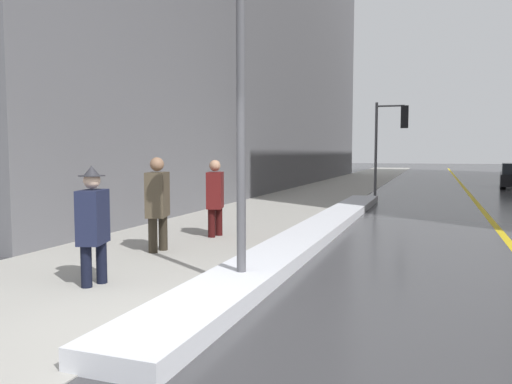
% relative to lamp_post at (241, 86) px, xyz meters
% --- Properties ---
extents(ground_plane, '(160.00, 160.00, 0.00)m').
position_rel_lamp_post_xyz_m(ground_plane, '(-0.26, -1.60, -2.59)').
color(ground_plane, '#38383A').
extents(sidewalk_slab, '(4.00, 80.00, 0.01)m').
position_rel_lamp_post_xyz_m(sidewalk_slab, '(-2.26, 13.40, -2.59)').
color(sidewalk_slab, '#9E9B93').
rests_on(sidewalk_slab, ground).
extents(road_centre_stripe, '(0.16, 80.00, 0.00)m').
position_rel_lamp_post_xyz_m(road_centre_stripe, '(3.74, 13.40, -2.59)').
color(road_centre_stripe, gold).
rests_on(road_centre_stripe, ground).
extents(snow_bank_curb, '(0.89, 15.07, 0.21)m').
position_rel_lamp_post_xyz_m(snow_bank_curb, '(0.01, 4.68, -2.49)').
color(snow_bank_curb, silver).
rests_on(snow_bank_curb, ground).
extents(lamp_post, '(0.28, 0.28, 4.26)m').
position_rel_lamp_post_xyz_m(lamp_post, '(0.00, 0.00, 0.00)').
color(lamp_post, '#515156').
rests_on(lamp_post, ground).
extents(traffic_light_near, '(1.31, 0.35, 3.79)m').
position_rel_lamp_post_xyz_m(traffic_light_near, '(0.71, 15.11, 0.15)').
color(traffic_light_near, '#515156').
rests_on(traffic_light_near, ground).
extents(pedestrian_in_fedora, '(0.41, 0.72, 1.58)m').
position_rel_lamp_post_xyz_m(pedestrian_in_fedora, '(-1.85, -0.58, -1.73)').
color(pedestrian_in_fedora, black).
rests_on(pedestrian_in_fedora, ground).
extents(pedestrian_in_glasses, '(0.46, 0.61, 1.67)m').
position_rel_lamp_post_xyz_m(pedestrian_in_glasses, '(-2.23, 1.66, -1.66)').
color(pedestrian_in_glasses, '#2A241B').
rests_on(pedestrian_in_glasses, ground).
extents(pedestrian_trailing, '(0.44, 0.58, 1.60)m').
position_rel_lamp_post_xyz_m(pedestrian_trailing, '(-1.94, 3.45, -1.70)').
color(pedestrian_trailing, '#340C0C').
rests_on(pedestrian_trailing, ground).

